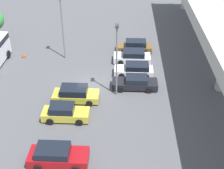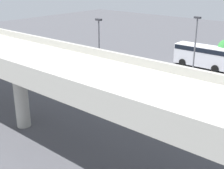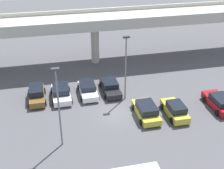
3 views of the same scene
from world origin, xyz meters
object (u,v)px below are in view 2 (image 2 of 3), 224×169
Objects in this scene: parked_car_4 at (115,71)px; parked_car_5 at (100,66)px; traffic_cone at (211,74)px; lamp_post_near_aisle at (195,47)px; lamp_post_mid_lot at (99,48)px; parked_car_1 at (143,102)px; parked_car_3 at (96,89)px; parked_car_0 at (167,111)px; shuttle_bus at (203,55)px; parked_car_2 at (116,95)px; parked_car_6 at (70,59)px.

parked_car_4 is 1.07× the size of parked_car_5.
lamp_post_near_aisle is at bearing 90.30° from traffic_cone.
parked_car_1 is at bearing 166.56° from lamp_post_mid_lot.
parked_car_1 is 0.93× the size of parked_car_3.
lamp_post_mid_lot reaches higher than traffic_cone.
parked_car_3 is (8.68, -0.08, -0.10)m from parked_car_0.
shuttle_bus is at bearing 15.76° from parked_car_0.
lamp_post_near_aisle is (2.14, -8.78, 3.88)m from parked_car_0.
lamp_post_mid_lot is 10.97× the size of traffic_cone.
lamp_post_mid_lot is at bearing 76.56° from parked_car_1.
lamp_post_mid_lot is at bearing 56.93° from traffic_cone.
parked_car_4 is at bearing 22.86° from parked_car_3.
parked_car_6 reaches higher than parked_car_2.
traffic_cone is (-2.66, 3.03, -1.43)m from shuttle_bus.
lamp_post_near_aisle reaches higher than shuttle_bus.
parked_car_0 is 2.78m from parked_car_1.
parked_car_4 is 0.99× the size of parked_car_6.
parked_car_3 is 8.63m from parked_car_5.
parked_car_2 is 0.91× the size of parked_car_3.
parked_car_6 is (10.98, -6.23, 0.07)m from parked_car_3.
parked_car_0 is 0.59× the size of shuttle_bus.
parked_car_6 is at bearing -23.87° from lamp_post_mid_lot.
parked_car_5 is at bearing -47.29° from lamp_post_mid_lot.
parked_car_2 is 17.09m from shuttle_bus.
parked_car_6 is 11.22m from lamp_post_mid_lot.
shuttle_bus is at bearing 7.01° from parked_car_1.
parked_car_1 reaches higher than parked_car_3.
parked_car_4 is 5.70m from lamp_post_mid_lot.
lamp_post_near_aisle is (-2.69, 8.33, 2.88)m from shuttle_bus.
lamp_post_mid_lot is at bearing 42.71° from parked_car_5.
lamp_post_mid_lot is at bearing 40.57° from lamp_post_near_aisle.
shuttle_bus is (4.83, -17.11, 1.00)m from parked_car_0.
parked_car_0 is 6.44× the size of traffic_cone.
parked_car_5 is (5.59, -6.58, 0.07)m from parked_car_3.
parked_car_0 is at bearing -96.35° from parked_car_1.
parked_car_5 is 12.92m from lamp_post_near_aisle.
parked_car_0 is 15.75m from parked_car_5.
parked_car_1 is 0.58× the size of lamp_post_mid_lot.
lamp_post_near_aisle is (-3.80, -8.69, 3.94)m from parked_car_2.
parked_car_6 is at bearing 60.42° from parked_car_3.
lamp_post_mid_lot is (-1.22, 4.08, 3.79)m from parked_car_4.
parked_car_5 is (8.34, -6.57, 0.03)m from parked_car_2.
parked_car_4 is 10.24m from lamp_post_near_aisle.
shuttle_bus is 0.99× the size of lamp_post_mid_lot.
shuttle_bus is at bearing 137.92° from parked_car_5.
lamp_post_mid_lot reaches higher than parked_car_5.
parked_car_6 is 0.61× the size of shuttle_bus.
parked_car_4 is (11.23, -6.12, -0.02)m from parked_car_0.
parked_car_5 is 0.57× the size of shuttle_bus.
parked_car_3 is at bearing 60.42° from parked_car_6.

